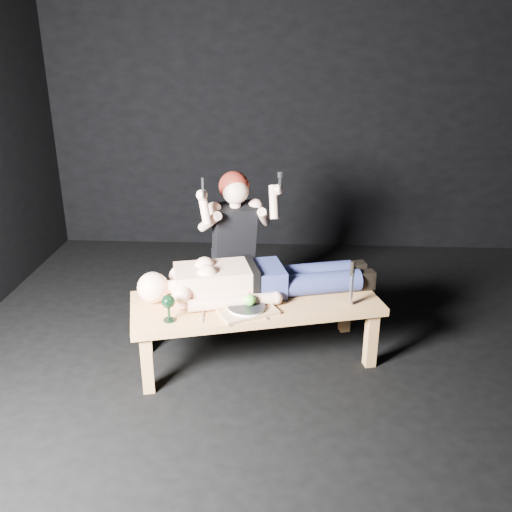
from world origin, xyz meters
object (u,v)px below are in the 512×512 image
(table, at_px, (256,329))
(carving_knife, at_px, (352,283))
(goblet, at_px, (169,308))
(kneeling_woman, at_px, (232,244))
(serving_tray, at_px, (247,310))
(lying_man, at_px, (260,275))

(table, xyz_separation_m, carving_knife, (0.63, -0.03, 0.38))
(goblet, bearing_deg, kneeling_woman, 71.68)
(table, height_order, kneeling_woman, kneeling_woman)
(table, relative_size, serving_tray, 4.59)
(serving_tray, distance_m, carving_knife, 0.71)
(kneeling_woman, relative_size, goblet, 7.03)
(goblet, distance_m, carving_knife, 1.19)
(kneeling_woman, height_order, serving_tray, kneeling_woman)
(lying_man, relative_size, serving_tray, 4.65)
(goblet, bearing_deg, carving_knife, 13.96)
(table, height_order, serving_tray, serving_tray)
(serving_tray, bearing_deg, table, 73.96)
(lying_man, xyz_separation_m, kneeling_woman, (-0.24, 0.50, 0.04))
(table, xyz_separation_m, goblet, (-0.52, -0.32, 0.31))
(goblet, xyz_separation_m, carving_knife, (1.15, 0.29, 0.07))
(table, xyz_separation_m, serving_tray, (-0.05, -0.17, 0.24))
(lying_man, xyz_separation_m, goblet, (-0.55, -0.44, -0.04))
(kneeling_woman, bearing_deg, serving_tray, -96.97)
(serving_tray, bearing_deg, kneeling_woman, 101.78)
(carving_knife, bearing_deg, kneeling_woman, 127.70)
(kneeling_woman, distance_m, goblet, 0.99)
(table, xyz_separation_m, lying_man, (0.02, 0.11, 0.36))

